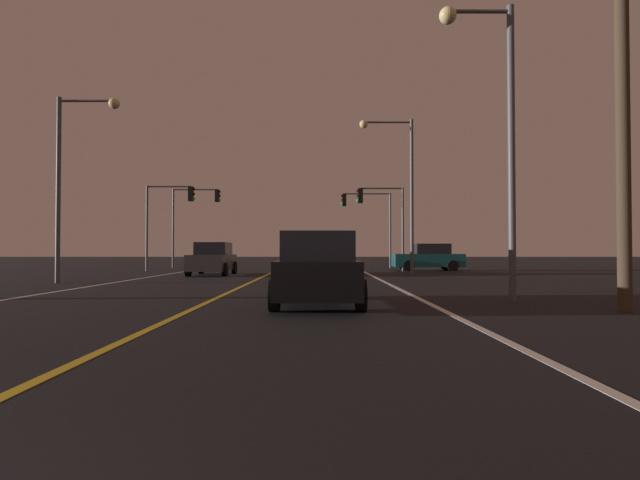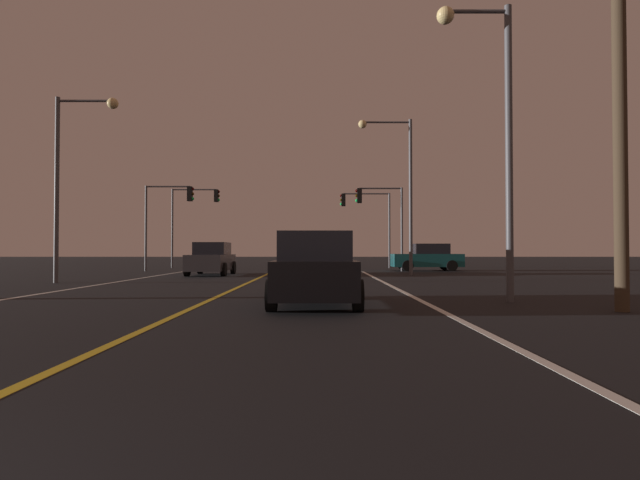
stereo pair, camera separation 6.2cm
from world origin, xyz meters
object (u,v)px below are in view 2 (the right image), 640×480
at_px(street_lamp_left_mid, 72,163).
at_px(street_lamp_right_far, 398,175).
at_px(car_lead_same_lane, 315,270).
at_px(street_lamp_right_near, 491,112).
at_px(traffic_light_near_right, 379,209).
at_px(traffic_light_near_left, 169,208).
at_px(car_crossing_side, 427,258).
at_px(car_ahead_far, 302,259).
at_px(utility_pole_right, 619,83).
at_px(traffic_light_far_left, 195,209).
at_px(traffic_light_far_right, 365,212).
at_px(car_oncoming, 211,259).

height_order(street_lamp_left_mid, street_lamp_right_far, street_lamp_right_far).
distance_m(car_lead_same_lane, street_lamp_right_near, 5.93).
bearing_deg(traffic_light_near_right, traffic_light_near_left, 0.00).
distance_m(car_crossing_side, car_ahead_far, 9.03).
distance_m(street_lamp_left_mid, utility_pole_right, 18.56).
bearing_deg(car_ahead_far, traffic_light_far_left, 40.62).
bearing_deg(traffic_light_near_right, car_lead_same_lane, 78.84).
xyz_separation_m(car_lead_same_lane, traffic_light_far_right, (3.41, 24.52, 3.25)).
relative_size(car_ahead_far, car_oncoming, 1.00).
xyz_separation_m(car_ahead_far, street_lamp_right_near, (5.22, -14.30, 3.92)).
distance_m(traffic_light_far_left, street_lamp_left_mid, 16.57).
height_order(car_lead_same_lane, traffic_light_far_right, traffic_light_far_right).
height_order(street_lamp_right_near, street_lamp_right_far, street_lamp_right_far).
xyz_separation_m(car_lead_same_lane, utility_pole_right, (6.43, -1.26, 3.99)).
xyz_separation_m(traffic_light_far_right, street_lamp_right_near, (0.99, -23.82, 0.67)).
distance_m(traffic_light_near_right, traffic_light_far_right, 5.52).
xyz_separation_m(car_crossing_side, traffic_light_near_right, (-3.12, -0.72, 3.01)).
height_order(car_lead_same_lane, street_lamp_right_far, street_lamp_right_far).
height_order(car_crossing_side, car_oncoming, same).
relative_size(car_lead_same_lane, traffic_light_near_right, 0.84).
bearing_deg(car_crossing_side, car_ahead_far, 31.62).
distance_m(traffic_light_near_left, street_lamp_right_far, 14.22).
relative_size(traffic_light_near_left, traffic_light_far_right, 0.97).
relative_size(car_oncoming, traffic_light_near_right, 0.84).
distance_m(car_crossing_side, car_oncoming, 13.54).
bearing_deg(traffic_light_near_left, car_lead_same_lane, -64.26).
xyz_separation_m(car_oncoming, traffic_light_near_right, (9.27, 4.74, 3.01)).
bearing_deg(street_lamp_right_near, traffic_light_near_left, -53.47).
relative_size(car_lead_same_lane, utility_pole_right, 0.47).
relative_size(car_ahead_far, traffic_light_near_right, 0.84).
xyz_separation_m(car_lead_same_lane, traffic_light_far_left, (-8.98, 24.52, 3.45)).
xyz_separation_m(traffic_light_near_right, traffic_light_far_right, (-0.34, 5.50, 0.24)).
relative_size(car_lead_same_lane, car_oncoming, 1.00).
bearing_deg(street_lamp_right_near, traffic_light_near_right, -87.97).
bearing_deg(car_ahead_far, street_lamp_left_mid, 128.43).
bearing_deg(traffic_light_far_right, street_lamp_right_near, 92.38).
xyz_separation_m(street_lamp_right_near, street_lamp_right_far, (-0.23, 13.56, 0.45)).
relative_size(traffic_light_near_left, street_lamp_right_far, 0.65).
height_order(traffic_light_far_left, street_lamp_right_near, street_lamp_right_near).
relative_size(car_oncoming, street_lamp_right_far, 0.53).
bearing_deg(traffic_light_far_left, car_ahead_far, -49.38).
xyz_separation_m(traffic_light_near_right, traffic_light_far_left, (-12.73, 5.50, 0.44)).
bearing_deg(traffic_light_near_right, utility_pole_right, 97.51).
bearing_deg(utility_pole_right, car_lead_same_lane, 168.90).
relative_size(traffic_light_far_left, street_lamp_right_far, 0.71).
height_order(car_ahead_far, street_lamp_left_mid, street_lamp_left_mid).
bearing_deg(car_crossing_side, traffic_light_near_right, 12.97).
height_order(car_oncoming, street_lamp_right_near, street_lamp_right_near).
bearing_deg(car_crossing_side, street_lamp_right_near, 82.59).
distance_m(traffic_light_near_left, street_lamp_left_mid, 11.09).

